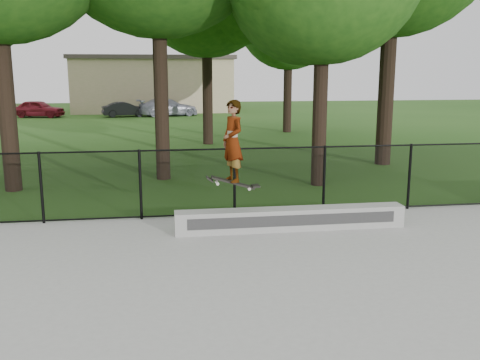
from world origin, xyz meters
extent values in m
plane|color=#245016|center=(0.00, 0.00, 0.00)|extent=(100.00, 100.00, 0.00)
cube|color=#969691|center=(0.00, 0.00, 0.03)|extent=(14.00, 12.00, 0.06)
cube|color=#989894|center=(0.96, 4.70, 0.28)|extent=(4.59, 0.40, 0.43)
imported|color=maroon|center=(-9.82, 33.25, 0.59)|extent=(3.67, 2.16, 1.18)
imported|color=black|center=(-3.95, 32.78, 0.51)|extent=(2.99, 1.68, 1.03)
imported|color=#9394A6|center=(-0.99, 33.03, 0.61)|extent=(4.15, 2.60, 1.22)
cube|color=black|center=(-0.22, 4.52, 1.09)|extent=(0.81, 0.23, 0.27)
imported|color=silver|center=(-0.22, 4.52, 1.87)|extent=(0.54, 0.65, 1.53)
cylinder|color=black|center=(-4.00, 5.90, 0.81)|extent=(0.06, 0.06, 1.50)
cylinder|color=black|center=(-2.00, 5.90, 0.81)|extent=(0.06, 0.06, 1.50)
cylinder|color=black|center=(0.00, 5.90, 0.81)|extent=(0.06, 0.06, 1.50)
cylinder|color=black|center=(2.00, 5.90, 0.81)|extent=(0.06, 0.06, 1.50)
cylinder|color=black|center=(4.00, 5.90, 0.81)|extent=(0.06, 0.06, 1.50)
cylinder|color=black|center=(0.00, 5.90, 1.53)|extent=(16.00, 0.04, 0.04)
cylinder|color=black|center=(0.00, 5.90, 0.11)|extent=(16.00, 0.04, 0.04)
cube|color=black|center=(0.00, 5.90, 0.81)|extent=(16.00, 0.01, 1.50)
cylinder|color=black|center=(-5.50, 9.50, 2.60)|extent=(0.44, 0.44, 5.19)
cylinder|color=black|center=(-1.50, 10.50, 2.75)|extent=(0.44, 0.44, 5.51)
cylinder|color=black|center=(2.80, 9.00, 2.26)|extent=(0.44, 0.44, 4.52)
cylinder|color=black|center=(6.00, 12.00, 2.88)|extent=(0.44, 0.44, 5.75)
cylinder|color=black|center=(0.50, 18.00, 2.51)|extent=(0.44, 0.44, 5.03)
cylinder|color=black|center=(5.00, 22.00, 2.18)|extent=(0.44, 0.44, 4.35)
sphere|color=#1B4713|center=(5.00, 22.00, 5.79)|extent=(5.22, 5.22, 5.22)
cube|color=tan|center=(-2.00, 38.00, 2.00)|extent=(12.00, 6.00, 4.00)
cube|color=#3F3833|center=(-2.00, 38.00, 4.15)|extent=(12.40, 6.40, 0.30)
camera|label=1|loc=(-1.54, -5.26, 3.17)|focal=40.00mm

